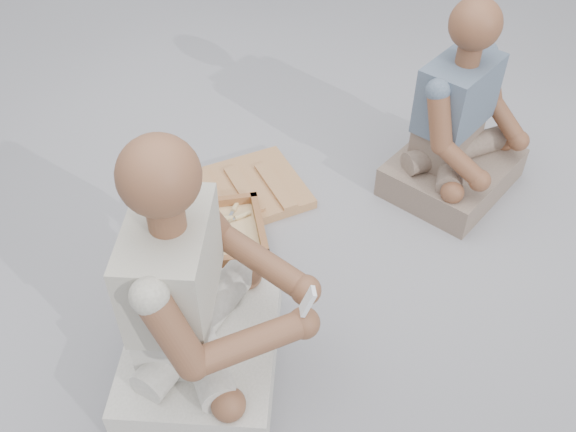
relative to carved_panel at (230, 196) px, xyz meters
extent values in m
plane|color=#98989D|center=(0.23, -0.59, -0.02)|extent=(60.00, 60.00, 0.00)
cube|color=olive|center=(0.00, 0.00, 0.00)|extent=(0.77, 0.61, 0.04)
cube|color=brown|center=(-0.12, -0.28, 0.03)|extent=(0.48, 0.39, 0.01)
cube|color=brown|center=(-0.12, -0.11, 0.06)|extent=(0.48, 0.04, 0.05)
cube|color=brown|center=(-0.12, -0.46, 0.06)|extent=(0.48, 0.04, 0.05)
cube|color=brown|center=(0.10, -0.28, 0.06)|extent=(0.03, 0.38, 0.05)
cube|color=brown|center=(-0.34, -0.29, 0.06)|extent=(0.03, 0.38, 0.05)
cube|color=#CEBD79|center=(-0.12, -0.28, 0.04)|extent=(0.42, 0.33, 0.01)
cube|color=silver|center=(-0.15, -0.20, 0.06)|extent=(0.15, 0.02, 0.00)
cylinder|color=tan|center=(-0.04, -0.21, 0.06)|extent=(0.07, 0.03, 0.02)
cube|color=silver|center=(-0.20, -0.20, 0.06)|extent=(0.06, 0.15, 0.00)
cylinder|color=tan|center=(-0.17, -0.09, 0.06)|extent=(0.04, 0.07, 0.02)
cube|color=silver|center=(-0.13, -0.24, 0.05)|extent=(0.10, 0.13, 0.00)
cylinder|color=tan|center=(-0.07, -0.33, 0.05)|extent=(0.06, 0.07, 0.02)
cube|color=silver|center=(-0.07, -0.31, 0.05)|extent=(0.14, 0.07, 0.00)
cylinder|color=tan|center=(0.03, -0.36, 0.05)|extent=(0.07, 0.05, 0.02)
cube|color=silver|center=(-0.07, -0.33, 0.05)|extent=(0.08, 0.14, 0.00)
cylinder|color=tan|center=(-0.02, -0.43, 0.05)|extent=(0.05, 0.07, 0.02)
cube|color=silver|center=(-0.18, -0.20, 0.06)|extent=(0.10, 0.13, 0.00)
cylinder|color=tan|center=(-0.11, -0.29, 0.06)|extent=(0.06, 0.07, 0.02)
cube|color=silver|center=(-0.06, -0.23, 0.05)|extent=(0.15, 0.06, 0.00)
cylinder|color=tan|center=(0.04, -0.20, 0.05)|extent=(0.07, 0.04, 0.02)
cube|color=silver|center=(-0.14, -0.35, 0.05)|extent=(0.15, 0.03, 0.00)
cylinder|color=tan|center=(-0.03, -0.36, 0.05)|extent=(0.07, 0.03, 0.02)
cube|color=silver|center=(-0.03, -0.22, 0.05)|extent=(0.08, 0.14, 0.00)
cylinder|color=tan|center=(0.02, -0.12, 0.05)|extent=(0.05, 0.07, 0.02)
cube|color=silver|center=(-0.02, -0.37, 0.05)|extent=(0.14, 0.08, 0.00)
cylinder|color=tan|center=(0.07, -0.42, 0.05)|extent=(0.07, 0.05, 0.02)
cube|color=silver|center=(-0.14, -0.29, 0.05)|extent=(0.06, 0.15, 0.00)
cylinder|color=tan|center=(-0.11, -0.19, 0.05)|extent=(0.04, 0.07, 0.02)
cube|color=#CEBD79|center=(0.08, -0.11, -0.02)|extent=(0.02, 0.02, 0.00)
cube|color=#CEBD79|center=(0.00, -0.42, -0.02)|extent=(0.02, 0.02, 0.00)
cube|color=#CEBD79|center=(-0.03, -0.58, -0.02)|extent=(0.02, 0.02, 0.00)
cube|color=#CEBD79|center=(-0.40, -0.43, -0.02)|extent=(0.02, 0.02, 0.00)
cube|color=#CEBD79|center=(-0.27, -0.07, -0.02)|extent=(0.02, 0.02, 0.00)
cube|color=#CEBD79|center=(-0.21, 0.05, -0.02)|extent=(0.02, 0.02, 0.00)
cube|color=#CEBD79|center=(0.08, -0.55, -0.02)|extent=(0.02, 0.02, 0.00)
cube|color=#CEBD79|center=(-0.11, -0.49, -0.02)|extent=(0.02, 0.02, 0.00)
cube|color=#CEBD79|center=(-0.08, -0.56, -0.02)|extent=(0.02, 0.02, 0.00)
cube|color=#CEBD79|center=(-0.09, -0.56, -0.02)|extent=(0.02, 0.02, 0.00)
cube|color=#CEBD79|center=(-0.24, 0.05, -0.02)|extent=(0.02, 0.02, 0.00)
cube|color=#CEBD79|center=(-0.29, -0.39, -0.02)|extent=(0.02, 0.02, 0.00)
cube|color=#CEBD79|center=(-0.01, 0.10, -0.02)|extent=(0.02, 0.02, 0.00)
cube|color=#CEBD79|center=(-0.03, -0.12, -0.02)|extent=(0.02, 0.02, 0.00)
cube|color=#CEBD79|center=(-0.03, 0.08, -0.02)|extent=(0.02, 0.02, 0.00)
cube|color=#CEBD79|center=(-0.05, -0.35, -0.02)|extent=(0.02, 0.02, 0.00)
cube|color=beige|center=(-0.18, -0.87, 0.06)|extent=(0.64, 0.74, 0.16)
cube|color=beige|center=(-0.24, -0.85, 0.24)|extent=(0.29, 0.39, 0.20)
cube|color=#B9B4A4|center=(-0.23, -0.86, 0.50)|extent=(0.33, 0.44, 0.33)
sphere|color=brown|center=(-0.22, -0.86, 0.86)|extent=(0.23, 0.23, 0.23)
sphere|color=brown|center=(0.18, -0.89, 0.34)|extent=(0.10, 0.10, 0.10)
sphere|color=brown|center=(0.15, -1.01, 0.34)|extent=(0.10, 0.10, 0.10)
cube|color=#7C6A59|center=(1.03, -0.07, 0.05)|extent=(0.74, 0.72, 0.15)
cube|color=#7C6A59|center=(0.99, -0.02, 0.22)|extent=(0.37, 0.36, 0.18)
cube|color=slate|center=(1.00, -0.03, 0.46)|extent=(0.42, 0.40, 0.30)
sphere|color=brown|center=(1.00, -0.04, 0.77)|extent=(0.21, 0.21, 0.21)
sphere|color=brown|center=(1.29, -0.11, 0.23)|extent=(0.09, 0.09, 0.09)
sphere|color=brown|center=(1.02, -0.34, 0.23)|extent=(0.09, 0.09, 0.09)
cube|color=silver|center=(0.16, -1.01, 0.44)|extent=(0.05, 0.04, 0.10)
cube|color=black|center=(0.16, -1.01, 0.45)|extent=(0.02, 0.03, 0.03)
camera|label=1|loc=(-0.11, -2.20, 1.94)|focal=40.00mm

